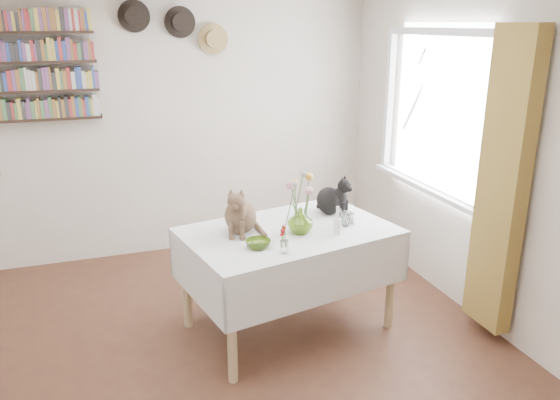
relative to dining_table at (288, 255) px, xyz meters
name	(u,v)px	position (x,y,z in m)	size (l,w,h in m)	color
room	(225,193)	(-0.56, -0.45, 0.66)	(4.08, 4.58, 2.58)	brown
window	(435,125)	(1.40, 0.35, 0.81)	(0.12, 1.52, 1.32)	white
curtain	(502,185)	(1.34, -0.57, 0.56)	(0.12, 0.38, 2.10)	brown
dining_table	(288,255)	(0.00, 0.00, 0.00)	(1.62, 1.21, 0.78)	white
tabby_cat	(240,208)	(-0.33, 0.08, 0.37)	(0.24, 0.31, 0.36)	brown
black_cat	(330,194)	(0.42, 0.23, 0.35)	(0.21, 0.27, 0.32)	black
flower_vase	(300,221)	(0.06, -0.08, 0.29)	(0.18, 0.18, 0.18)	#96BB42
green_bowl	(258,244)	(-0.30, -0.24, 0.22)	(0.17, 0.17, 0.05)	#96BB42
drinking_glass	(344,219)	(0.41, -0.05, 0.24)	(0.11, 0.11, 0.10)	white
candlestick	(337,225)	(0.30, -0.18, 0.26)	(0.06, 0.06, 0.20)	white
berry_jar	(284,239)	(-0.17, -0.38, 0.29)	(0.05, 0.05, 0.22)	white
porcelain_figurine	(353,218)	(0.49, -0.03, 0.23)	(0.05, 0.05, 0.09)	white
flower_bouquet	(300,186)	(0.05, -0.07, 0.54)	(0.17, 0.12, 0.39)	#4C7233
bookshelf_unit	(35,67)	(-1.66, 1.71, 1.25)	(1.00, 0.16, 0.91)	black
wall_hats	(177,26)	(-0.45, 1.74, 1.58)	(0.98, 0.09, 0.48)	black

